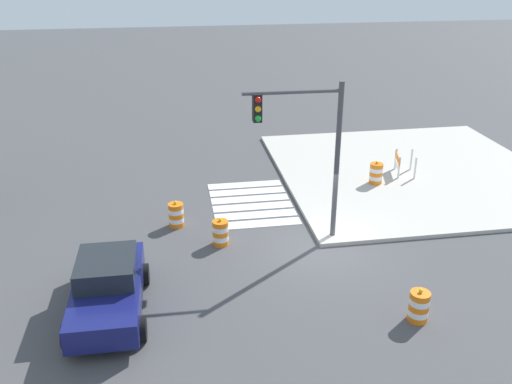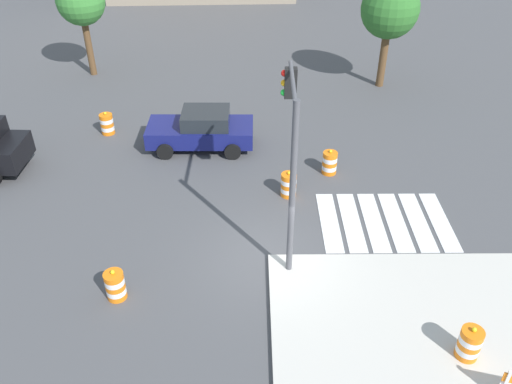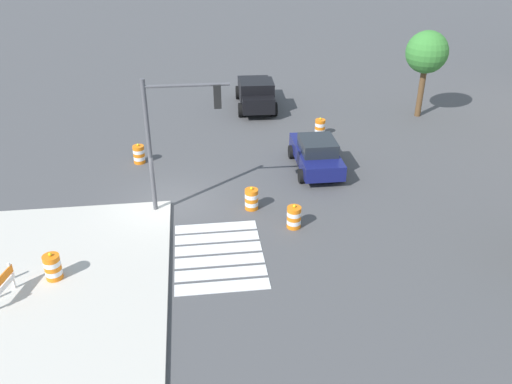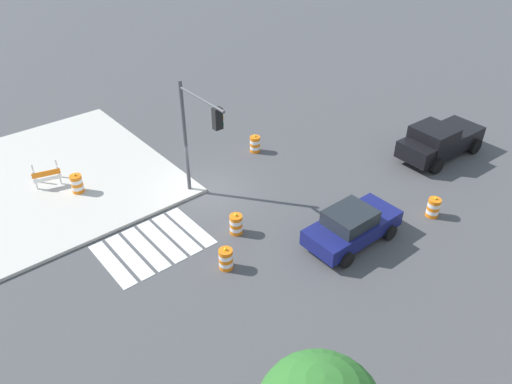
{
  "view_description": "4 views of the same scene",
  "coord_description": "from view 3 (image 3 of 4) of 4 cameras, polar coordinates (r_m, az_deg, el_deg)",
  "views": [
    {
      "loc": [
        -16.05,
        4.9,
        9.51
      ],
      "look_at": [
        1.8,
        1.97,
        1.47
      ],
      "focal_mm": 38.64,
      "sensor_mm": 36.0,
      "label": 1
    },
    {
      "loc": [
        -0.48,
        -12.19,
        11.12
      ],
      "look_at": [
        -0.36,
        1.51,
        1.46
      ],
      "focal_mm": 36.97,
      "sensor_mm": 36.0,
      "label": 2
    },
    {
      "loc": [
        19.87,
        1.15,
        11.22
      ],
      "look_at": [
        1.36,
        3.5,
        1.07
      ],
      "focal_mm": 37.09,
      "sensor_mm": 36.0,
      "label": 3
    },
    {
      "loc": [
        10.66,
        16.55,
        13.34
      ],
      "look_at": [
        -0.45,
        3.19,
        1.47
      ],
      "focal_mm": 34.17,
      "sensor_mm": 36.0,
      "label": 4
    }
  ],
  "objects": [
    {
      "name": "traffic_barrel_median_near",
      "position": [
        26.65,
        -12.51,
        4.0
      ],
      "size": [
        0.56,
        0.56,
        1.02
      ],
      "color": "orange",
      "rests_on": "ground"
    },
    {
      "name": "ground_plane",
      "position": [
        22.85,
        -9.17,
        -1.27
      ],
      "size": [
        120.0,
        120.0,
        0.0
      ],
      "primitive_type": "plane",
      "color": "#474749"
    },
    {
      "name": "traffic_barrel_crosswalk_end",
      "position": [
        29.53,
        6.91,
        6.95
      ],
      "size": [
        0.56,
        0.56,
        1.02
      ],
      "color": "orange",
      "rests_on": "ground"
    },
    {
      "name": "street_tree_streetside_near",
      "position": [
        32.71,
        17.94,
        14.07
      ],
      "size": [
        2.41,
        2.41,
        5.05
      ],
      "color": "brown",
      "rests_on": "ground"
    },
    {
      "name": "traffic_light_pole",
      "position": [
        20.62,
        -8.53,
        7.45
      ],
      "size": [
        0.47,
        3.29,
        5.5
      ],
      "color": "#4C4C51",
      "rests_on": "sidewalk_corner"
    },
    {
      "name": "crosswalk_stripes",
      "position": [
        19.45,
        -4.01,
        -6.75
      ],
      "size": [
        4.35,
        3.2,
        0.02
      ],
      "color": "silver",
      "rests_on": "ground"
    },
    {
      "name": "traffic_barrel_near_corner",
      "position": [
        20.8,
        4.11,
        -2.72
      ],
      "size": [
        0.56,
        0.56,
        1.02
      ],
      "color": "orange",
      "rests_on": "ground"
    },
    {
      "name": "traffic_barrel_on_sidewalk",
      "position": [
        19.05,
        -21.07,
        -7.55
      ],
      "size": [
        0.56,
        0.56,
        1.02
      ],
      "color": "orange",
      "rests_on": "sidewalk_corner"
    },
    {
      "name": "pickup_truck",
      "position": [
        33.23,
        -0.01,
        10.57
      ],
      "size": [
        5.24,
        2.54,
        1.92
      ],
      "color": "black",
      "rests_on": "ground"
    },
    {
      "name": "sports_car",
      "position": [
        25.37,
        6.52,
        4.13
      ],
      "size": [
        4.32,
        2.18,
        1.63
      ],
      "color": "navy",
      "rests_on": "ground"
    },
    {
      "name": "traffic_barrel_median_far",
      "position": [
        22.0,
        -0.49,
        -0.76
      ],
      "size": [
        0.56,
        0.56,
        1.02
      ],
      "color": "orange",
      "rests_on": "ground"
    }
  ]
}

